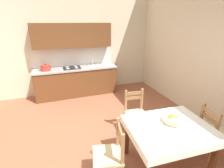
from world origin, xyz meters
TOP-DOWN VIEW (x-y plane):
  - ground_plane at (0.00, 0.00)m, footprint 5.82×6.04m
  - wall_back at (0.00, 2.78)m, footprint 5.82×0.12m
  - wall_right at (2.67, 0.00)m, footprint 0.12×6.04m
  - kitchen_cabinetry at (0.02, 2.45)m, footprint 2.52×0.63m
  - dining_table at (0.97, -0.90)m, footprint 1.31×1.08m
  - dining_chair_window_side at (1.88, -0.96)m, footprint 0.49×0.49m
  - dining_chair_kitchen_side at (0.90, 0.05)m, footprint 0.46×0.46m
  - dining_chair_tv_side at (0.03, -0.83)m, footprint 0.50×0.50m
  - fruit_bowl at (1.07, -0.83)m, footprint 0.30×0.30m

SIDE VIEW (x-z plane):
  - ground_plane at x=0.00m, z-range -0.10..0.00m
  - dining_chair_window_side at x=1.88m, z-range -0.02..0.91m
  - dining_chair_kitchen_side at x=0.90m, z-range -0.02..0.91m
  - dining_chair_tv_side at x=0.03m, z-range -0.02..0.91m
  - dining_table at x=0.97m, z-range 0.25..1.00m
  - fruit_bowl at x=1.07m, z-range 0.75..0.87m
  - kitchen_cabinetry at x=0.02m, z-range -0.24..1.96m
  - wall_back at x=0.00m, z-range 0.00..4.18m
  - wall_right at x=2.67m, z-range 0.00..4.18m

